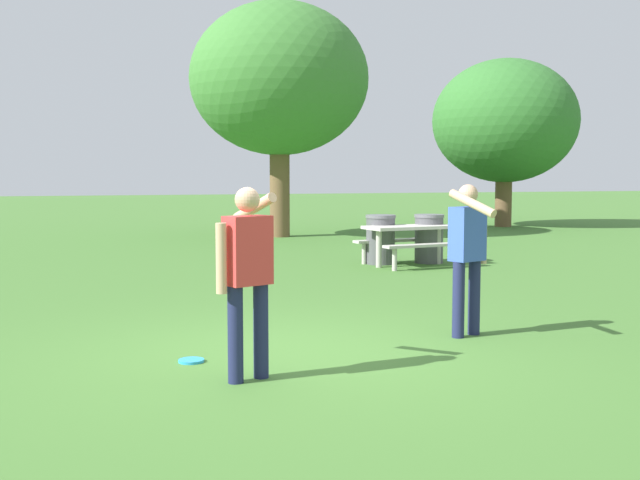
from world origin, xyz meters
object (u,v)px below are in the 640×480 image
(trash_can_further_along, at_px, (429,239))
(tree_broad_center, at_px, (279,80))
(frisbee, at_px, (191,361))
(picnic_table_near, at_px, (409,236))
(person_thrower, at_px, (468,248))
(tree_far_right, at_px, (505,121))
(trash_can_beside_table, at_px, (381,239))
(person_catcher, at_px, (247,268))

(trash_can_further_along, distance_m, tree_broad_center, 8.22)
(frisbee, bearing_deg, picnic_table_near, 50.24)
(person_thrower, distance_m, tree_far_right, 18.45)
(tree_broad_center, xyz_separation_m, tree_far_right, (8.28, 1.68, -0.85))
(trash_can_beside_table, height_order, tree_broad_center, tree_broad_center)
(person_thrower, distance_m, tree_broad_center, 14.11)
(trash_can_further_along, xyz_separation_m, tree_far_right, (7.27, 8.85, 3.02))
(picnic_table_near, height_order, tree_broad_center, tree_broad_center)
(trash_can_beside_table, xyz_separation_m, tree_far_right, (8.25, 8.71, 3.02))
(trash_can_further_along, bearing_deg, person_catcher, -126.50)
(picnic_table_near, bearing_deg, tree_broad_center, 93.28)
(person_thrower, distance_m, trash_can_beside_table, 6.81)
(picnic_table_near, distance_m, tree_far_right, 12.41)
(person_thrower, relative_size, trash_can_further_along, 1.71)
(trash_can_beside_table, bearing_deg, trash_can_further_along, -8.08)
(trash_can_beside_table, bearing_deg, person_thrower, -105.50)
(person_thrower, bearing_deg, trash_can_further_along, 66.43)
(person_thrower, relative_size, trash_can_beside_table, 1.71)
(picnic_table_near, bearing_deg, trash_can_beside_table, 131.99)
(person_catcher, relative_size, picnic_table_near, 0.89)
(frisbee, xyz_separation_m, tree_broad_center, (4.80, 13.77, 4.34))
(person_thrower, height_order, tree_far_right, tree_far_right)
(frisbee, xyz_separation_m, trash_can_further_along, (5.81, 6.60, 0.47))
(frisbee, relative_size, trash_can_beside_table, 0.25)
(picnic_table_near, relative_size, trash_can_beside_table, 1.92)
(frisbee, bearing_deg, person_thrower, 3.61)
(picnic_table_near, bearing_deg, frisbee, -129.76)
(picnic_table_near, xyz_separation_m, trash_can_further_along, (0.58, 0.31, -0.08))
(person_catcher, bearing_deg, tree_broad_center, 72.99)
(person_catcher, height_order, trash_can_further_along, person_catcher)
(tree_far_right, bearing_deg, trash_can_further_along, -129.40)
(trash_can_beside_table, height_order, tree_far_right, tree_far_right)
(trash_can_further_along, distance_m, tree_far_right, 11.85)
(trash_can_further_along, bearing_deg, trash_can_beside_table, 171.92)
(person_thrower, height_order, trash_can_further_along, person_thrower)
(person_catcher, relative_size, tree_far_right, 0.29)
(trash_can_further_along, height_order, tree_far_right, tree_far_right)
(trash_can_beside_table, distance_m, tree_broad_center, 8.03)
(person_thrower, relative_size, person_catcher, 1.00)
(tree_far_right, bearing_deg, tree_broad_center, -168.56)
(picnic_table_near, relative_size, tree_far_right, 0.33)
(tree_far_right, bearing_deg, frisbee, -130.26)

